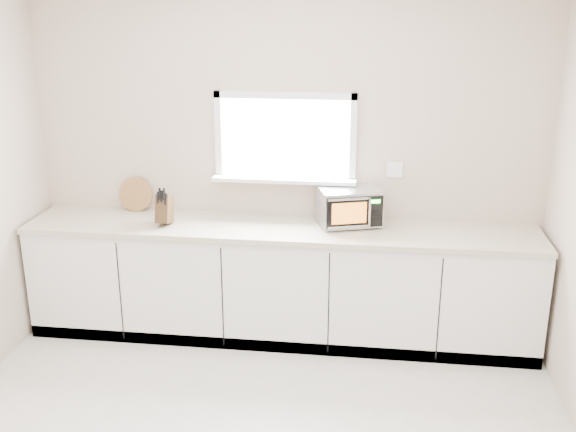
# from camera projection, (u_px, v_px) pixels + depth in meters

# --- Properties ---
(back_wall) EXTENTS (4.00, 0.17, 2.70)m
(back_wall) POSITION_uv_depth(u_px,v_px,m) (286.00, 161.00, 5.28)
(back_wall) COLOR beige
(back_wall) RESTS_ON ground
(cabinets) EXTENTS (3.92, 0.60, 0.88)m
(cabinets) POSITION_uv_depth(u_px,v_px,m) (281.00, 284.00, 5.28)
(cabinets) COLOR white
(cabinets) RESTS_ON ground
(countertop) EXTENTS (3.92, 0.64, 0.04)m
(countertop) POSITION_uv_depth(u_px,v_px,m) (280.00, 229.00, 5.13)
(countertop) COLOR beige
(countertop) RESTS_ON cabinets
(microwave) EXTENTS (0.53, 0.47, 0.29)m
(microwave) POSITION_uv_depth(u_px,v_px,m) (349.00, 206.00, 5.13)
(microwave) COLOR black
(microwave) RESTS_ON countertop
(knife_block) EXTENTS (0.10, 0.21, 0.30)m
(knife_block) POSITION_uv_depth(u_px,v_px,m) (165.00, 208.00, 5.14)
(knife_block) COLOR #432D18
(knife_block) RESTS_ON countertop
(cutting_board) EXTENTS (0.28, 0.07, 0.28)m
(cutting_board) POSITION_uv_depth(u_px,v_px,m) (136.00, 194.00, 5.47)
(cutting_board) COLOR #9F6B3D
(cutting_board) RESTS_ON countertop
(coffee_grinder) EXTENTS (0.13, 0.13, 0.18)m
(coffee_grinder) POSITION_uv_depth(u_px,v_px,m) (343.00, 216.00, 5.09)
(coffee_grinder) COLOR #A9ACB1
(coffee_grinder) RESTS_ON countertop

